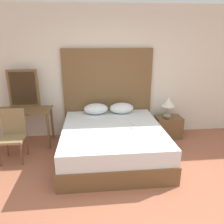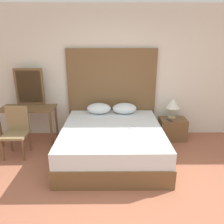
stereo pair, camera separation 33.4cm
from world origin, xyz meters
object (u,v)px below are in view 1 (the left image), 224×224
(phone_on_bed, at_px, (132,127))
(chair, at_px, (13,132))
(nightstand, at_px, (168,127))
(table_lamp, at_px, (168,102))
(bed, at_px, (113,142))
(phone_on_nightstand, at_px, (166,118))
(vanity_desk, at_px, (23,116))

(phone_on_bed, bearing_deg, chair, 176.13)
(nightstand, xyz_separation_m, table_lamp, (-0.02, 0.07, 0.54))
(bed, distance_m, phone_on_bed, 0.45)
(bed, xyz_separation_m, table_lamp, (1.27, 0.79, 0.48))
(bed, distance_m, table_lamp, 1.57)
(bed, height_order, phone_on_nightstand, bed)
(phone_on_bed, distance_m, nightstand, 1.25)
(table_lamp, bearing_deg, phone_on_bed, -138.74)
(table_lamp, height_order, vanity_desk, table_lamp)
(phone_on_bed, xyz_separation_m, vanity_desk, (-2.03, 0.65, 0.05))
(bed, xyz_separation_m, chair, (-1.73, 0.12, 0.22))
(nightstand, bearing_deg, vanity_desk, -178.27)
(table_lamp, relative_size, phone_on_nightstand, 2.51)
(phone_on_bed, relative_size, table_lamp, 0.40)
(bed, bearing_deg, table_lamp, 31.87)
(vanity_desk, bearing_deg, bed, -20.44)
(vanity_desk, bearing_deg, chair, -95.48)
(phone_on_bed, relative_size, vanity_desk, 0.15)
(nightstand, bearing_deg, chair, -168.78)
(bed, bearing_deg, nightstand, 29.11)
(nightstand, distance_m, vanity_desk, 3.00)
(nightstand, relative_size, table_lamp, 1.30)
(phone_on_bed, distance_m, phone_on_nightstand, 1.07)
(chair, bearing_deg, vanity_desk, 84.52)
(phone_on_nightstand, bearing_deg, table_lamp, 62.36)
(vanity_desk, height_order, chair, chair)
(phone_on_nightstand, relative_size, chair, 0.18)
(nightstand, bearing_deg, bed, -150.89)
(vanity_desk, bearing_deg, phone_on_bed, -17.76)
(bed, xyz_separation_m, phone_on_bed, (0.34, -0.02, 0.29))
(nightstand, bearing_deg, phone_on_nightstand, -138.26)
(table_lamp, xyz_separation_m, chair, (-3.00, -0.67, -0.26))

